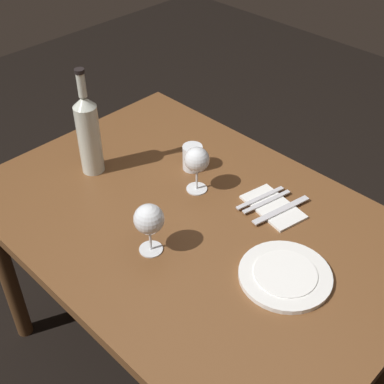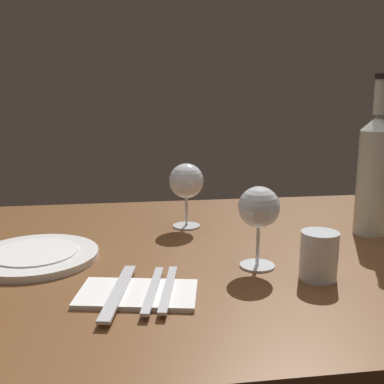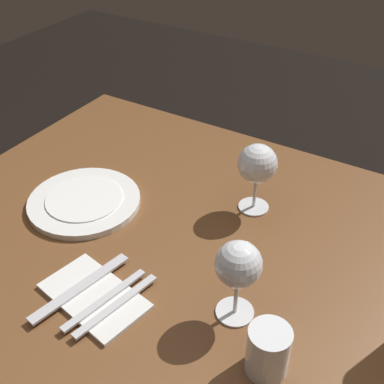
# 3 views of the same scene
# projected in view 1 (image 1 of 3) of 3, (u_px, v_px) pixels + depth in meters

# --- Properties ---
(ground_plane) EXTENTS (6.00, 6.00, 0.00)m
(ground_plane) POSITION_uv_depth(u_px,v_px,m) (193.00, 361.00, 2.01)
(ground_plane) COLOR black
(dining_table) EXTENTS (1.30, 0.90, 0.74)m
(dining_table) POSITION_uv_depth(u_px,v_px,m) (193.00, 240.00, 1.60)
(dining_table) COLOR brown
(dining_table) RESTS_ON ground
(wine_glass_left) EXTENTS (0.08, 0.08, 0.15)m
(wine_glass_left) POSITION_uv_depth(u_px,v_px,m) (197.00, 161.00, 1.58)
(wine_glass_left) COLOR white
(wine_glass_left) RESTS_ON dining_table
(wine_glass_right) EXTENTS (0.08, 0.08, 0.16)m
(wine_glass_right) POSITION_uv_depth(u_px,v_px,m) (149.00, 220.00, 1.38)
(wine_glass_right) COLOR white
(wine_glass_right) RESTS_ON dining_table
(wine_bottle) EXTENTS (0.07, 0.07, 0.36)m
(wine_bottle) POSITION_uv_depth(u_px,v_px,m) (88.00, 133.00, 1.64)
(wine_bottle) COLOR silver
(wine_bottle) RESTS_ON dining_table
(water_tumbler) EXTENTS (0.07, 0.07, 0.09)m
(water_tumbler) POSITION_uv_depth(u_px,v_px,m) (193.00, 158.00, 1.72)
(water_tumbler) COLOR white
(water_tumbler) RESTS_ON dining_table
(dinner_plate) EXTENTS (0.25, 0.25, 0.02)m
(dinner_plate) POSITION_uv_depth(u_px,v_px,m) (285.00, 275.00, 1.36)
(dinner_plate) COLOR white
(dinner_plate) RESTS_ON dining_table
(folded_napkin) EXTENTS (0.21, 0.14, 0.01)m
(folded_napkin) POSITION_uv_depth(u_px,v_px,m) (273.00, 207.00, 1.58)
(folded_napkin) COLOR white
(folded_napkin) RESTS_ON dining_table
(fork_inner) EXTENTS (0.05, 0.18, 0.00)m
(fork_inner) POSITION_uv_depth(u_px,v_px,m) (267.00, 202.00, 1.59)
(fork_inner) COLOR silver
(fork_inner) RESTS_ON folded_napkin
(fork_outer) EXTENTS (0.05, 0.18, 0.00)m
(fork_outer) POSITION_uv_depth(u_px,v_px,m) (260.00, 198.00, 1.60)
(fork_outer) COLOR silver
(fork_outer) RESTS_ON folded_napkin
(table_knife) EXTENTS (0.06, 0.21, 0.00)m
(table_knife) POSITION_uv_depth(u_px,v_px,m) (281.00, 210.00, 1.56)
(table_knife) COLOR silver
(table_knife) RESTS_ON folded_napkin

